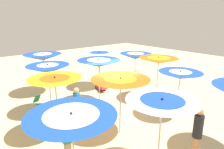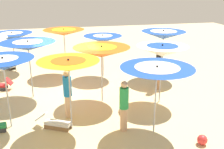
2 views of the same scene
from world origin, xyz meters
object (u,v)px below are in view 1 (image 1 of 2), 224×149
object	(u,v)px
beach_umbrella_2	(158,60)
beach_umbrella_6	(99,63)
beach_umbrella_7	(99,55)
beach_umbrella_8	(72,120)
beach_umbrella_3	(136,56)
beachgoer_1	(67,139)
beach_umbrella_9	(55,82)
lounger_0	(136,77)
lounger_2	(101,87)
lounger_1	(57,124)
beach_umbrella_11	(43,57)
beach_umbrella_4	(162,107)
beachgoer_2	(77,107)
lounger_3	(41,106)
beach_umbrella_10	(48,69)
beachgoer_0	(197,133)
beach_umbrella_1	(180,75)
beach_umbrella_5	(120,84)

from	to	relation	value
beach_umbrella_2	beach_umbrella_6	world-z (taller)	beach_umbrella_6
beach_umbrella_7	beach_umbrella_8	size ratio (longest dim) A/B	1.05
beach_umbrella_3	beachgoer_1	distance (m)	8.62
beach_umbrella_9	lounger_0	bearing A→B (deg)	-68.10
lounger_2	lounger_1	bearing A→B (deg)	132.84
beach_umbrella_9	beach_umbrella_11	world-z (taller)	beach_umbrella_11
beach_umbrella_9	lounger_2	xyz separation A→B (m)	(2.97, -4.30, -2.02)
beach_umbrella_4	beach_umbrella_6	xyz separation A→B (m)	(5.13, -1.64, 0.08)
beach_umbrella_9	beachgoer_2	xyz separation A→B (m)	(0.04, -0.87, -1.28)
beach_umbrella_9	lounger_1	xyz separation A→B (m)	(0.54, -0.16, -2.03)
beach_umbrella_11	lounger_3	world-z (taller)	beach_umbrella_11
lounger_3	beach_umbrella_11	bearing A→B (deg)	147.12
beach_umbrella_8	beach_umbrella_9	distance (m)	2.75
beach_umbrella_7	beachgoer_2	distance (m)	5.21
beach_umbrella_8	beachgoer_2	xyz separation A→B (m)	(2.67, -1.66, -1.12)
beach_umbrella_2	lounger_2	xyz separation A→B (m)	(3.14, 1.60, -2.05)
beach_umbrella_9	beach_umbrella_10	size ratio (longest dim) A/B	0.99
beachgoer_0	beach_umbrella_7	bearing A→B (deg)	-16.54
lounger_2	lounger_0	bearing A→B (deg)	-75.84
lounger_3	beach_umbrella_4	bearing A→B (deg)	4.69
beachgoer_1	beachgoer_2	world-z (taller)	beachgoer_2
beach_umbrella_10	lounger_2	distance (m)	4.34
beach_umbrella_1	beachgoer_0	world-z (taller)	beach_umbrella_1
beach_umbrella_3	beachgoer_2	distance (m)	6.65
lounger_1	lounger_3	distance (m)	2.14
beach_umbrella_9	beach_umbrella_2	bearing A→B (deg)	-91.64
beach_umbrella_11	lounger_2	bearing A→B (deg)	-122.26
lounger_2	beachgoer_2	size ratio (longest dim) A/B	0.66
beach_umbrella_4	beach_umbrella_5	size ratio (longest dim) A/B	1.03
beach_umbrella_2	beach_umbrella_7	world-z (taller)	beach_umbrella_2
beachgoer_2	beachgoer_1	bearing A→B (deg)	-91.69
beach_umbrella_6	beach_umbrella_3	bearing A→B (deg)	-74.08
beach_umbrella_8	beachgoer_1	world-z (taller)	beach_umbrella_8
beach_umbrella_10	beachgoer_0	xyz separation A→B (m)	(-6.19, -2.16, -1.24)
lounger_3	beach_umbrella_5	bearing A→B (deg)	16.94
beach_umbrella_3	beach_umbrella_6	xyz separation A→B (m)	(-1.12, 3.91, 0.29)
beach_umbrella_2	lounger_3	size ratio (longest dim) A/B	2.03
beach_umbrella_6	lounger_0	xyz separation A→B (m)	(1.66, -4.61, -2.03)
beach_umbrella_2	beach_umbrella_10	world-z (taller)	beach_umbrella_10
beach_umbrella_3	beachgoer_1	size ratio (longest dim) A/B	1.27
beach_umbrella_6	beach_umbrella_7	size ratio (longest dim) A/B	1.03
beach_umbrella_4	beach_umbrella_7	xyz separation A→B (m)	(7.18, -3.20, 0.03)
beach_umbrella_6	beach_umbrella_11	bearing A→B (deg)	25.41
lounger_3	beachgoer_2	xyz separation A→B (m)	(-2.63, -0.54, 0.73)
beachgoer_0	beach_umbrella_2	bearing A→B (deg)	-41.05
beach_umbrella_1	beach_umbrella_4	xyz separation A→B (m)	(-1.67, 3.64, 0.17)
beach_umbrella_11	beachgoer_0	bearing A→B (deg)	-171.78
beach_umbrella_3	beach_umbrella_7	size ratio (longest dim) A/B	0.91
beachgoer_0	beachgoer_1	world-z (taller)	beachgoer_0
beach_umbrella_1	beach_umbrella_8	world-z (taller)	beach_umbrella_8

